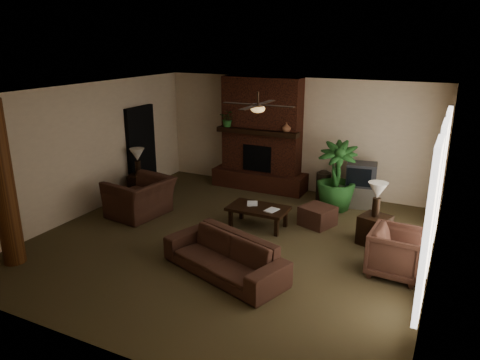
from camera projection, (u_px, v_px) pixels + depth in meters
The scene contains 23 objects.
room_shell at pixel (230, 170), 8.20m from camera, with size 7.00×7.00×7.00m.
fireplace at pixel (261, 143), 11.37m from camera, with size 2.40×0.70×2.80m.
windows at pixel (436, 198), 6.93m from camera, with size 0.08×3.65×2.35m.
log_column at pixel (3, 185), 7.39m from camera, with size 0.36×0.36×2.80m, color brown.
doorway at pixel (141, 149), 11.29m from camera, with size 0.10×1.00×2.10m, color black.
ceiling_fan at pixel (258, 107), 7.95m from camera, with size 1.35×1.35×0.37m.
sofa at pixel (224, 249), 7.31m from camera, with size 2.18×0.64×0.85m, color #492B1F.
armchair_left at pixel (140, 191), 9.70m from camera, with size 1.25×0.81×1.09m, color #492B1F.
armchair_right at pixel (397, 251), 7.26m from camera, with size 0.83×0.78×0.86m, color #492B1F.
coffee_table at pixel (258, 210), 9.14m from camera, with size 1.20×0.70×0.43m.
ottoman at pixel (318, 216), 9.28m from camera, with size 0.60×0.60×0.40m, color #492B1F.
tv_stand at pixel (358, 195), 10.34m from camera, with size 0.85×0.50×0.50m, color #B0B0B3.
tv at pixel (361, 174), 10.16m from camera, with size 0.72×0.62×0.52m.
floor_vase at pixel (323, 184), 10.58m from camera, with size 0.34×0.34×0.77m.
floor_plant at pixel (335, 191), 10.10m from camera, with size 0.86×1.54×0.86m, color #285A24.
side_table_left at pixel (141, 185), 10.99m from camera, with size 0.50×0.50×0.55m, color black.
lamp_left at pixel (137, 157), 10.73m from camera, with size 0.41×0.41×0.65m.
side_table_right at pixel (374, 230), 8.42m from camera, with size 0.50×0.50×0.55m, color black.
lamp_right at pixel (377, 193), 8.21m from camera, with size 0.46×0.46×0.65m.
mantel_plant at pixel (228, 120), 11.30m from camera, with size 0.38×0.42×0.33m, color #285A24.
mantel_vase at pixel (287, 127), 10.71m from camera, with size 0.22×0.23×0.22m, color #985D3C.
book_a at pixel (247, 198), 9.24m from camera, with size 0.22×0.03×0.29m, color #999999.
book_b at pixel (267, 203), 8.95m from camera, with size 0.21×0.02×0.29m, color #999999.
Camera 1 is at (3.63, -6.99, 3.69)m, focal length 33.83 mm.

